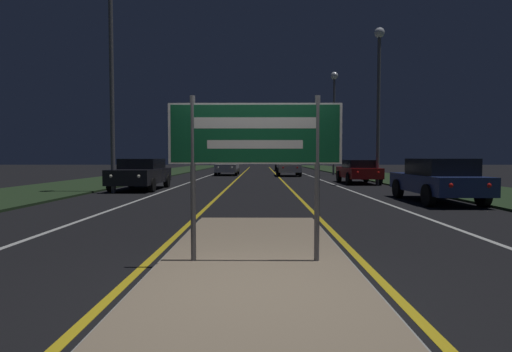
# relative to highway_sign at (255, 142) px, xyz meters

# --- Properties ---
(ground_plane) EXTENTS (160.00, 160.00, 0.00)m
(ground_plane) POSITION_rel_highway_sign_xyz_m (0.00, -0.87, -1.71)
(ground_plane) COLOR black
(median_island) EXTENTS (2.70, 7.86, 0.10)m
(median_island) POSITION_rel_highway_sign_xyz_m (0.00, 0.00, -1.67)
(median_island) COLOR #999993
(median_island) RESTS_ON ground_plane
(verge_left) EXTENTS (5.00, 100.00, 0.08)m
(verge_left) POSITION_rel_highway_sign_xyz_m (-9.50, 19.13, -1.67)
(verge_left) COLOR #23381E
(verge_left) RESTS_ON ground_plane
(verge_right) EXTENTS (5.00, 100.00, 0.08)m
(verge_right) POSITION_rel_highway_sign_xyz_m (9.50, 19.13, -1.67)
(verge_right) COLOR #23381E
(verge_right) RESTS_ON ground_plane
(centre_line_yellow_left) EXTENTS (0.12, 70.00, 0.01)m
(centre_line_yellow_left) POSITION_rel_highway_sign_xyz_m (-1.54, 24.13, -1.71)
(centre_line_yellow_left) COLOR gold
(centre_line_yellow_left) RESTS_ON ground_plane
(centre_line_yellow_right) EXTENTS (0.12, 70.00, 0.01)m
(centre_line_yellow_right) POSITION_rel_highway_sign_xyz_m (1.54, 24.13, -1.71)
(centre_line_yellow_right) COLOR gold
(centre_line_yellow_right) RESTS_ON ground_plane
(lane_line_white_left) EXTENTS (0.12, 70.00, 0.01)m
(lane_line_white_left) POSITION_rel_highway_sign_xyz_m (-4.20, 24.13, -1.71)
(lane_line_white_left) COLOR silver
(lane_line_white_left) RESTS_ON ground_plane
(lane_line_white_right) EXTENTS (0.12, 70.00, 0.01)m
(lane_line_white_right) POSITION_rel_highway_sign_xyz_m (4.20, 24.13, -1.71)
(lane_line_white_right) COLOR silver
(lane_line_white_right) RESTS_ON ground_plane
(edge_line_white_left) EXTENTS (0.10, 70.00, 0.01)m
(edge_line_white_left) POSITION_rel_highway_sign_xyz_m (-7.20, 24.13, -1.71)
(edge_line_white_left) COLOR silver
(edge_line_white_left) RESTS_ON ground_plane
(edge_line_white_right) EXTENTS (0.10, 70.00, 0.01)m
(edge_line_white_right) POSITION_rel_highway_sign_xyz_m (7.20, 24.13, -1.71)
(edge_line_white_right) COLOR silver
(edge_line_white_right) RESTS_ON ground_plane
(highway_sign) EXTENTS (2.33, 0.07, 2.23)m
(highway_sign) POSITION_rel_highway_sign_xyz_m (0.00, 0.00, 0.00)
(highway_sign) COLOR #56565B
(highway_sign) RESTS_ON median_island
(streetlight_left_near) EXTENTS (0.59, 0.59, 10.47)m
(streetlight_left_near) POSITION_rel_highway_sign_xyz_m (-6.12, 11.39, 5.27)
(streetlight_left_near) COLOR #56565B
(streetlight_left_near) RESTS_ON ground_plane
(streetlight_right_near) EXTENTS (0.54, 0.54, 8.46)m
(streetlight_right_near) POSITION_rel_highway_sign_xyz_m (6.47, 16.35, 3.90)
(streetlight_right_near) COLOR #56565B
(streetlight_right_near) RESTS_ON ground_plane
(streetlight_right_far) EXTENTS (0.63, 0.63, 8.82)m
(streetlight_right_far) POSITION_rel_highway_sign_xyz_m (6.44, 29.11, 4.54)
(streetlight_right_far) COLOR #56565B
(streetlight_right_far) RESTS_ON ground_plane
(car_receding_0) EXTENTS (1.88, 4.38, 1.47)m
(car_receding_0) POSITION_rel_highway_sign_xyz_m (6.06, 8.10, -0.94)
(car_receding_0) COLOR navy
(car_receding_0) RESTS_ON ground_plane
(car_receding_1) EXTENTS (1.89, 4.42, 1.37)m
(car_receding_1) POSITION_rel_highway_sign_xyz_m (5.81, 17.93, -0.97)
(car_receding_1) COLOR maroon
(car_receding_1) RESTS_ON ground_plane
(car_receding_2) EXTENTS (1.89, 4.14, 1.41)m
(car_receding_2) POSITION_rel_highway_sign_xyz_m (2.40, 27.21, -0.95)
(car_receding_2) COLOR silver
(car_receding_2) RESTS_ON ground_plane
(car_receding_3) EXTENTS (1.88, 4.20, 1.40)m
(car_receding_3) POSITION_rel_highway_sign_xyz_m (2.82, 40.79, -0.97)
(car_receding_3) COLOR black
(car_receding_3) RESTS_ON ground_plane
(car_approaching_0) EXTENTS (2.01, 4.54, 1.45)m
(car_approaching_0) POSITION_rel_highway_sign_xyz_m (-5.53, 13.36, -0.95)
(car_approaching_0) COLOR black
(car_approaching_0) RESTS_ON ground_plane
(car_approaching_1) EXTENTS (1.91, 4.60, 1.47)m
(car_approaching_1) POSITION_rel_highway_sign_xyz_m (-2.72, 28.93, -0.95)
(car_approaching_1) COLOR #B7B7BC
(car_approaching_1) RESTS_ON ground_plane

